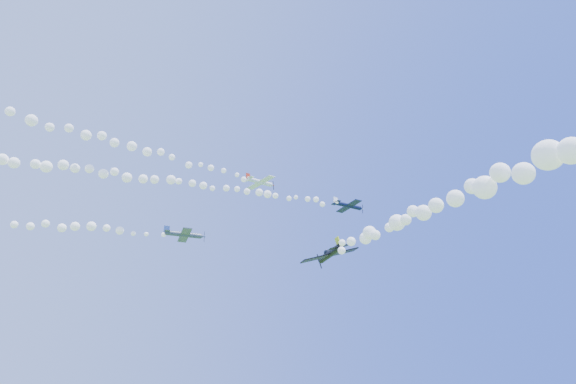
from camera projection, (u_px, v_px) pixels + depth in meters
plane_white at (260, 182)px, 99.76m from camera, size 7.48×7.85×2.14m
smoke_trail_white at (48, 123)px, 73.40m from camera, size 78.30×10.33×3.12m
plane_navy at (349, 206)px, 97.35m from camera, size 7.13×7.59×2.68m
smoke_trail_navy at (137, 177)px, 80.54m from camera, size 77.56×17.04×2.81m
plane_grey at (184, 235)px, 84.83m from camera, size 7.42×7.86×2.49m
plane_black at (330, 254)px, 65.56m from camera, size 8.29×7.90×3.07m
smoke_trail_black at (534, 162)px, 32.99m from camera, size 22.68×64.15×3.21m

